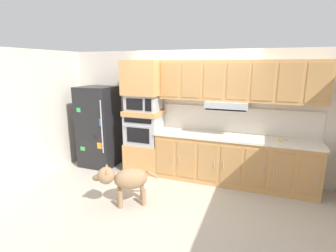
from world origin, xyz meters
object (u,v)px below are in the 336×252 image
at_px(refrigerator, 99,127).
at_px(microwave, 144,103).
at_px(dog, 125,179).
at_px(built_in_oven, 144,129).
at_px(screwdriver, 280,140).

distance_m(refrigerator, microwave, 1.22).
relative_size(refrigerator, dog, 1.94).
xyz_separation_m(microwave, dog, (0.32, -1.42, -1.02)).
bearing_deg(refrigerator, microwave, 3.61).
bearing_deg(refrigerator, built_in_oven, 3.61).
relative_size(built_in_oven, screwdriver, 4.27).
relative_size(screwdriver, dog, 0.18).
bearing_deg(screwdriver, refrigerator, -179.23).
xyz_separation_m(refrigerator, dog, (1.40, -1.35, -0.44)).
distance_m(refrigerator, dog, 1.99).
height_order(refrigerator, built_in_oven, refrigerator).
relative_size(refrigerator, built_in_oven, 2.51).
bearing_deg(dog, microwave, -110.58).
height_order(microwave, dog, microwave).
height_order(refrigerator, screwdriver, refrigerator).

